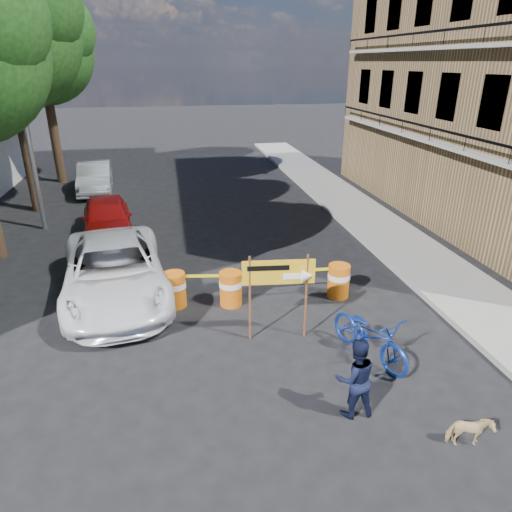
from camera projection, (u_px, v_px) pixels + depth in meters
name	position (u px, v px, depth m)	size (l,w,h in m)	color
ground	(247.00, 363.00, 9.40)	(120.00, 120.00, 0.00)	black
sidewalk_east	(393.00, 238.00, 15.85)	(2.40, 40.00, 0.15)	gray
tree_mid_b	(6.00, 32.00, 16.46)	(5.67, 5.40, 9.62)	#332316
tree_far	(42.00, 50.00, 21.17)	(5.04, 4.80, 8.84)	#332316
streetlamp	(23.00, 106.00, 15.25)	(1.25, 0.18, 8.00)	gray
barrel_far_left	(114.00, 298.00, 11.01)	(0.58, 0.58, 0.90)	#CD580C
barrel_mid_left	(175.00, 289.00, 11.45)	(0.58, 0.58, 0.90)	#CD580C
barrel_mid_right	(231.00, 288.00, 11.50)	(0.58, 0.58, 0.90)	#CD580C
barrel_far_right	(339.00, 280.00, 11.91)	(0.58, 0.58, 0.90)	#CD580C
detour_sign	(289.00, 278.00, 9.72)	(1.56, 0.34, 2.01)	#592D19
pedestrian	(355.00, 378.00, 7.78)	(0.73, 0.57, 1.50)	black
bicycle	(372.00, 314.00, 9.18)	(0.73, 1.10, 2.10)	#1434A3
dog	(469.00, 432.00, 7.27)	(0.31, 0.68, 0.57)	#D6B87B
suv_white	(115.00, 271.00, 11.77)	(2.52, 5.46, 1.52)	white
sedan_red	(107.00, 218.00, 15.94)	(1.65, 4.09, 1.40)	#9A0D0C
sedan_silver	(95.00, 177.00, 21.58)	(1.45, 4.17, 1.37)	#B9BBC1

